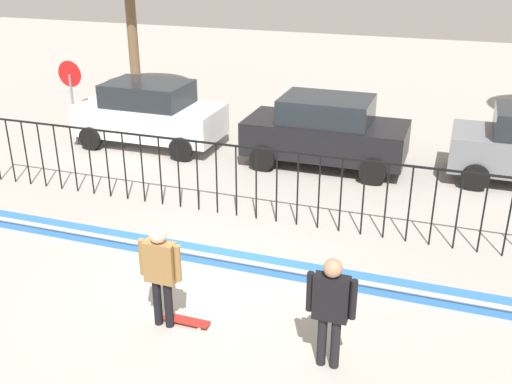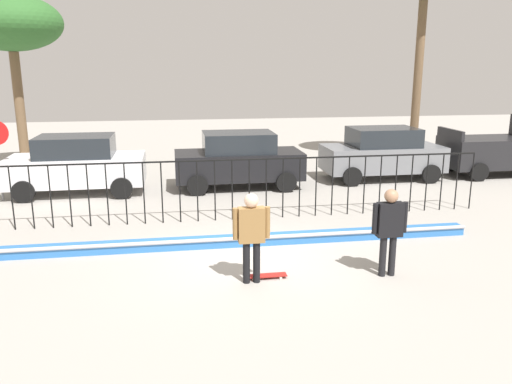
{
  "view_description": "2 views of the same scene",
  "coord_description": "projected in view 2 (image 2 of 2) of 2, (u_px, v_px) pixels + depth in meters",
  "views": [
    {
      "loc": [
        3.92,
        -8.23,
        5.82
      ],
      "look_at": [
        0.61,
        1.29,
        1.45
      ],
      "focal_mm": 41.74,
      "sensor_mm": 36.0,
      "label": 1
    },
    {
      "loc": [
        -1.51,
        -10.3,
        4.09
      ],
      "look_at": [
        0.4,
        1.48,
        1.14
      ],
      "focal_mm": 36.01,
      "sensor_mm": 36.0,
      "label": 2
    }
  ],
  "objects": [
    {
      "name": "parked_car_black",
      "position": [
        239.0,
        159.0,
        17.5
      ],
      "size": [
        4.3,
        2.12,
        1.9
      ],
      "rotation": [
        0.0,
        0.0,
        0.07
      ],
      "color": "black",
      "rests_on": "ground"
    },
    {
      "name": "palm_tree_short",
      "position": [
        11.0,
        25.0,
        18.78
      ],
      "size": [
        3.71,
        3.71,
        6.63
      ],
      "color": "brown",
      "rests_on": "ground"
    },
    {
      "name": "pickup_truck",
      "position": [
        510.0,
        148.0,
        19.61
      ],
      "size": [
        4.7,
        2.12,
        2.24
      ],
      "rotation": [
        0.0,
        0.0,
        0.02
      ],
      "color": "black",
      "rests_on": "ground"
    },
    {
      "name": "ground_plane",
      "position": [
        249.0,
        260.0,
        11.09
      ],
      "size": [
        60.0,
        60.0,
        0.0
      ],
      "primitive_type": "plane",
      "color": "#9E9991"
    },
    {
      "name": "parked_car_white",
      "position": [
        77.0,
        164.0,
        16.65
      ],
      "size": [
        4.3,
        2.12,
        1.9
      ],
      "rotation": [
        0.0,
        0.0,
        0.05
      ],
      "color": "silver",
      "rests_on": "ground"
    },
    {
      "name": "parked_car_gray",
      "position": [
        382.0,
        153.0,
        18.78
      ],
      "size": [
        4.3,
        2.12,
        1.9
      ],
      "rotation": [
        0.0,
        0.0,
        0.08
      ],
      "color": "slate",
      "rests_on": "ground"
    },
    {
      "name": "skateboarder",
      "position": [
        251.0,
        230.0,
        9.7
      ],
      "size": [
        0.72,
        0.27,
        1.77
      ],
      "rotation": [
        0.0,
        0.0,
        0.52
      ],
      "color": "black",
      "rests_on": "ground"
    },
    {
      "name": "skateboard",
      "position": [
        267.0,
        276.0,
        10.12
      ],
      "size": [
        0.8,
        0.2,
        0.07
      ],
      "rotation": [
        0.0,
        0.0,
        0.09
      ],
      "color": "#A51E19",
      "rests_on": "ground"
    },
    {
      "name": "perimeter_fence",
      "position": [
        232.0,
        182.0,
        13.76
      ],
      "size": [
        14.04,
        0.04,
        1.67
      ],
      "color": "black",
      "rests_on": "ground"
    },
    {
      "name": "camera_operator",
      "position": [
        389.0,
        224.0,
        10.03
      ],
      "size": [
        0.72,
        0.27,
        1.78
      ],
      "rotation": [
        0.0,
        0.0,
        2.28
      ],
      "color": "black",
      "rests_on": "ground"
    },
    {
      "name": "bowl_coping_ledge",
      "position": [
        243.0,
        240.0,
        11.99
      ],
      "size": [
        11.0,
        0.4,
        0.27
      ],
      "color": "#2D6BB7",
      "rests_on": "ground"
    }
  ]
}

